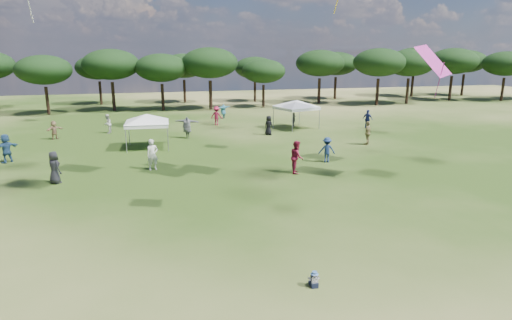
% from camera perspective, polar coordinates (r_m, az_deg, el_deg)
% --- Properties ---
extents(ground, '(140.00, 140.00, 0.00)m').
position_cam_1_polar(ground, '(12.38, 11.61, -20.03)').
color(ground, '#2D4715').
rests_on(ground, ground).
extents(tree_line, '(108.78, 17.63, 7.77)m').
position_cam_1_polar(tree_line, '(56.98, -7.56, 12.51)').
color(tree_line, black).
rests_on(tree_line, ground).
extents(tent_left, '(6.20, 6.20, 2.85)m').
position_cam_1_polar(tent_left, '(32.48, -14.39, 5.75)').
color(tent_left, gray).
rests_on(tent_left, ground).
extents(tent_right, '(6.31, 6.31, 2.95)m').
position_cam_1_polar(tent_right, '(40.11, 5.41, 7.79)').
color(tent_right, gray).
rests_on(tent_right, ground).
extents(toddler, '(0.35, 0.39, 0.51)m').
position_cam_1_polar(toddler, '(13.53, 7.76, -15.54)').
color(toddler, black).
rests_on(toddler, ground).
extents(festival_crowd, '(30.20, 23.75, 1.93)m').
position_cam_1_polar(festival_crowd, '(34.33, -7.38, 3.90)').
color(festival_crowd, navy).
rests_on(festival_crowd, ground).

